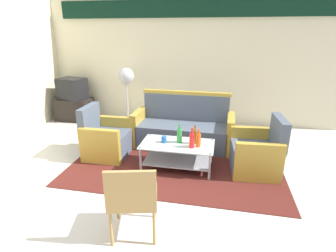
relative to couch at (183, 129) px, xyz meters
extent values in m
plane|color=beige|center=(-0.14, -1.57, -0.32)|extent=(14.00, 14.00, 0.00)
cube|color=beige|center=(-0.14, 1.49, 1.08)|extent=(6.52, 0.12, 2.80)
cube|color=black|center=(-0.14, 1.40, 2.15)|extent=(5.76, 0.08, 0.36)
cube|color=#511E19|center=(0.00, -0.71, -0.31)|extent=(3.28, 2.21, 0.01)
cube|color=#4C5666|center=(0.00, -0.05, -0.10)|extent=(1.61, 0.73, 0.42)
cube|color=#4C5666|center=(0.01, 0.27, 0.35)|extent=(1.60, 0.17, 0.48)
cube|color=#B79333|center=(0.84, -0.07, 0.00)|extent=(0.13, 0.70, 0.62)
cube|color=#B79333|center=(-0.84, -0.04, 0.00)|extent=(0.13, 0.70, 0.62)
cube|color=#B79333|center=(0.01, 0.27, 0.62)|extent=(1.64, 0.13, 0.06)
cube|color=#4C5666|center=(-1.19, -0.68, -0.11)|extent=(0.67, 0.61, 0.40)
cube|color=#4C5666|center=(-1.50, -0.69, 0.32)|extent=(0.13, 0.60, 0.45)
cube|color=#B79333|center=(-1.19, -0.35, -0.02)|extent=(0.66, 0.11, 0.58)
cube|color=#B79333|center=(-1.18, -1.01, -0.02)|extent=(0.66, 0.11, 0.58)
cube|color=#4C5666|center=(1.19, -0.76, -0.11)|extent=(0.70, 0.65, 0.40)
cube|color=#4C5666|center=(1.50, -0.74, 0.32)|extent=(0.17, 0.61, 0.45)
cube|color=#B79333|center=(1.21, -1.09, -0.02)|extent=(0.67, 0.15, 0.58)
cube|color=#B79333|center=(1.16, -0.43, -0.02)|extent=(0.67, 0.15, 0.58)
cube|color=silver|center=(0.04, -0.90, 0.09)|extent=(1.10, 0.60, 0.02)
cube|color=#9E9EA5|center=(0.04, -0.90, -0.19)|extent=(1.00, 0.52, 0.02)
cylinder|color=#9E9EA5|center=(-0.47, -0.64, -0.11)|extent=(0.04, 0.04, 0.40)
cylinder|color=#9E9EA5|center=(0.55, -0.64, -0.11)|extent=(0.04, 0.04, 0.40)
cylinder|color=#9E9EA5|center=(-0.47, -1.16, -0.11)|extent=(0.04, 0.04, 0.40)
cylinder|color=#9E9EA5|center=(0.55, -1.16, -0.11)|extent=(0.04, 0.04, 0.40)
cylinder|color=brown|center=(0.29, -0.85, 0.20)|extent=(0.07, 0.07, 0.21)
cylinder|color=brown|center=(0.29, -0.85, 0.35)|extent=(0.03, 0.03, 0.09)
cylinder|color=#D85919|center=(0.36, -0.95, 0.19)|extent=(0.07, 0.07, 0.20)
cylinder|color=#D85919|center=(0.36, -0.95, 0.33)|extent=(0.03, 0.03, 0.08)
cylinder|color=#2D8C38|center=(0.06, -0.85, 0.20)|extent=(0.08, 0.08, 0.21)
cylinder|color=#2D8C38|center=(0.06, -0.85, 0.35)|extent=(0.03, 0.03, 0.09)
cylinder|color=red|center=(0.27, -1.00, 0.20)|extent=(0.07, 0.07, 0.22)
cylinder|color=red|center=(0.27, -1.00, 0.36)|extent=(0.03, 0.03, 0.09)
cylinder|color=#2659A5|center=(-0.17, -0.90, 0.14)|extent=(0.08, 0.08, 0.10)
cube|color=black|center=(-2.77, 0.98, -0.06)|extent=(0.80, 0.50, 0.52)
cube|color=black|center=(-2.77, 0.98, 0.44)|extent=(0.68, 0.56, 0.48)
cube|color=black|center=(-2.72, 1.20, 0.44)|extent=(0.50, 0.12, 0.36)
cylinder|color=#2D2D33|center=(-1.45, 1.03, -0.30)|extent=(0.32, 0.32, 0.03)
cylinder|color=#B2B2B7|center=(-1.45, 1.03, 0.19)|extent=(0.03, 0.03, 0.95)
sphere|color=#B2B2B7|center=(-1.45, 1.03, 0.77)|extent=(0.36, 0.36, 0.36)
cube|color=#AD844C|center=(-0.16, -2.36, 0.10)|extent=(0.58, 0.58, 0.04)
cube|color=#AD844C|center=(-0.11, -2.58, 0.32)|extent=(0.48, 0.15, 0.40)
cylinder|color=#AD844C|center=(-0.42, -2.21, -0.11)|extent=(0.03, 0.03, 0.42)
cylinder|color=#AD844C|center=(-0.01, -2.11, -0.11)|extent=(0.03, 0.03, 0.42)
cylinder|color=#AD844C|center=(-0.32, -2.62, -0.11)|extent=(0.03, 0.03, 0.42)
cylinder|color=#AD844C|center=(0.09, -2.52, -0.11)|extent=(0.03, 0.03, 0.42)
camera|label=1|loc=(0.65, -4.57, 1.70)|focal=28.45mm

